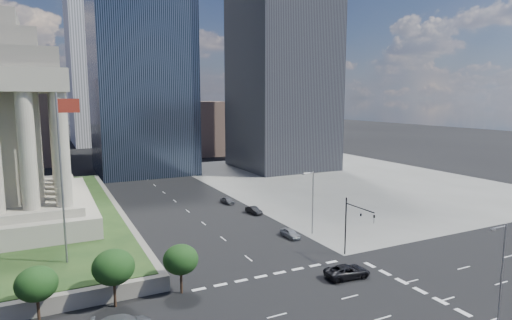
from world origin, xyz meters
TOP-DOWN VIEW (x-y plane):
  - ground at (0.00, 100.00)m, footprint 500.00×500.00m
  - sidewalk_ne at (46.00, 60.00)m, footprint 68.00×90.00m
  - flagpole at (-21.83, 24.00)m, footprint 2.52×0.24m
  - midrise_glass at (2.00, 95.00)m, footprint 26.00×26.00m
  - highrise_ne at (42.00, 85.00)m, footprint 26.00×28.00m
  - building_filler_ne at (32.00, 130.00)m, footprint 20.00×30.00m
  - building_filler_nw at (-30.00, 130.00)m, footprint 24.00×30.00m
  - traffic_signal_ne at (12.50, 13.70)m, footprint 0.30×5.74m
  - street_lamp_south at (13.33, -6.00)m, footprint 2.13×0.22m
  - street_lamp_north at (13.33, 25.00)m, footprint 2.13×0.22m
  - pickup_truck at (7.94, 9.19)m, footprint 3.14×5.81m
  - parked_sedan_near at (9.47, 25.02)m, footprint 4.11×1.78m
  - parked_sedan_mid at (10.44, 39.76)m, footprint 4.11×1.94m
  - parked_sedan_far at (9.00, 49.10)m, footprint 4.09×1.97m

SIDE VIEW (x-z plane):
  - ground at x=0.00m, z-range 0.00..0.00m
  - sidewalk_ne at x=46.00m, z-range 0.00..0.03m
  - parked_sedan_mid at x=10.44m, z-range 0.00..1.30m
  - parked_sedan_far at x=9.00m, z-range 0.00..1.35m
  - parked_sedan_near at x=9.47m, z-range 0.00..1.38m
  - pickup_truck at x=7.94m, z-range 0.00..1.55m
  - traffic_signal_ne at x=12.50m, z-range 1.25..9.25m
  - street_lamp_south at x=13.33m, z-range 0.66..10.66m
  - street_lamp_north at x=13.33m, z-range 0.66..10.66m
  - building_filler_ne at x=32.00m, z-range 0.00..20.00m
  - flagpole at x=-21.83m, z-range 3.11..23.11m
  - building_filler_nw at x=-30.00m, z-range 0.00..28.00m
  - midrise_glass at x=2.00m, z-range 0.00..60.00m
  - highrise_ne at x=42.00m, z-range 0.00..100.00m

